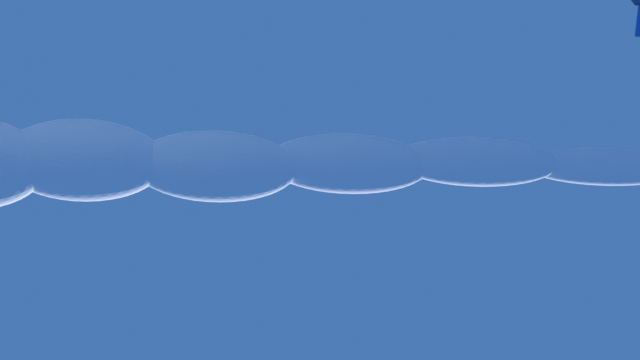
{
  "coord_description": "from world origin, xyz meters",
  "views": [
    {
      "loc": [
        41.14,
        -9.06,
        1.77
      ],
      "look_at": [
        15.97,
        -23.46,
        72.32
      ],
      "focal_mm": 82.54,
      "sensor_mm": 36.0,
      "label": 1
    }
  ],
  "objects": []
}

